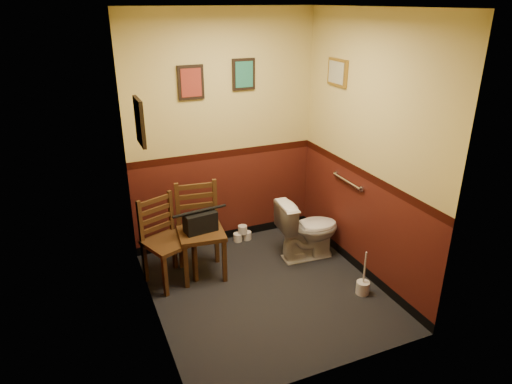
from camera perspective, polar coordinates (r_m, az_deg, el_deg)
floor at (r=4.79m, az=1.20°, el=-12.17°), size 2.20×2.40×0.00m
ceiling at (r=3.92m, az=1.55°, el=22.11°), size 2.20×2.40×0.00m
wall_back at (r=5.23m, az=-4.12°, el=7.27°), size 2.20×0.00×2.70m
wall_front at (r=3.20m, az=10.27°, el=-3.52°), size 2.20×0.00×2.70m
wall_left at (r=3.87m, az=-13.65°, el=0.96°), size 0.00×2.40×2.70m
wall_right at (r=4.71m, az=13.69°, el=4.89°), size 0.00×2.40×2.70m
grab_bar at (r=5.01m, az=11.32°, el=1.34°), size 0.05×0.56×0.06m
framed_print_back_a at (r=4.98m, az=-8.15°, el=13.40°), size 0.28×0.04×0.36m
framed_print_back_b at (r=5.16m, az=-1.55°, el=14.50°), size 0.26×0.04×0.34m
framed_print_left at (r=3.82m, az=-14.32°, el=8.50°), size 0.04×0.30×0.38m
framed_print_right at (r=5.02m, az=10.13°, el=14.50°), size 0.04×0.34×0.28m
toilet at (r=5.22m, az=6.51°, el=-4.65°), size 0.74×0.45×0.70m
toilet_brush at (r=4.83m, az=13.20°, el=-11.45°), size 0.13×0.13×0.48m
chair_left at (r=4.81m, az=-11.20°, el=-6.03°), size 0.56×0.56×0.92m
chair_right at (r=4.87m, az=-6.99°, el=-4.83°), size 0.52×0.52×1.00m
handbag at (r=4.77m, az=-6.97°, el=-3.71°), size 0.35×0.20×0.24m
tp_stack at (r=5.66m, az=-1.70°, el=-5.28°), size 0.23×0.12×0.20m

